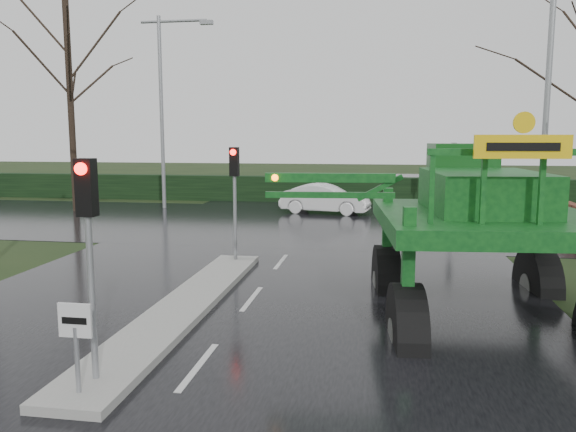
% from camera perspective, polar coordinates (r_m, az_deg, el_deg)
% --- Properties ---
extents(ground, '(140.00, 140.00, 0.00)m').
position_cam_1_polar(ground, '(9.85, -9.10, -14.96)').
color(ground, black).
rests_on(ground, ground).
extents(road_main, '(14.00, 80.00, 0.02)m').
position_cam_1_polar(road_main, '(19.20, 0.31, -3.42)').
color(road_main, black).
rests_on(road_main, ground).
extents(road_cross, '(80.00, 12.00, 0.02)m').
position_cam_1_polar(road_cross, '(25.06, 2.44, -0.71)').
color(road_cross, black).
rests_on(road_cross, ground).
extents(median_island, '(1.20, 10.00, 0.16)m').
position_cam_1_polar(median_island, '(12.89, -10.43, -8.98)').
color(median_island, gray).
rests_on(median_island, ground).
extents(hedge_row, '(44.00, 0.90, 1.50)m').
position_cam_1_polar(hedge_row, '(32.86, 4.11, 2.69)').
color(hedge_row, black).
rests_on(hedge_row, ground).
extents(brick_wall, '(0.40, 20.00, 1.20)m').
position_cam_1_polar(brick_wall, '(25.93, 26.16, 0.09)').
color(brick_wall, '#592D1E').
rests_on(brick_wall, ground).
extents(keep_left_sign, '(0.50, 0.07, 1.35)m').
position_cam_1_polar(keep_left_sign, '(8.71, -20.77, -11.09)').
color(keep_left_sign, gray).
rests_on(keep_left_sign, ground).
extents(traffic_signal_near, '(0.26, 0.33, 3.52)m').
position_cam_1_polar(traffic_signal_near, '(8.77, -19.67, -0.58)').
color(traffic_signal_near, gray).
rests_on(traffic_signal_near, ground).
extents(traffic_signal_mid, '(0.26, 0.33, 3.52)m').
position_cam_1_polar(traffic_signal_mid, '(16.67, -5.46, 3.76)').
color(traffic_signal_mid, gray).
rests_on(traffic_signal_mid, ground).
extents(traffic_signal_far, '(0.26, 0.33, 3.52)m').
position_cam_1_polar(traffic_signal_far, '(28.85, 16.44, 5.29)').
color(traffic_signal_far, gray).
rests_on(traffic_signal_far, ground).
extents(street_light_right, '(3.85, 0.30, 10.00)m').
position_cam_1_polar(street_light_right, '(21.36, 24.16, 13.19)').
color(street_light_right, gray).
rests_on(street_light_right, ground).
extents(street_light_left_far, '(3.85, 0.30, 10.00)m').
position_cam_1_polar(street_light_left_far, '(30.75, -12.24, 11.93)').
color(street_light_left_far, gray).
rests_on(street_light_left_far, ground).
extents(tree_left_far, '(7.70, 7.70, 13.26)m').
position_cam_1_polar(tree_left_far, '(30.91, -21.38, 13.70)').
color(tree_left_far, black).
rests_on(tree_left_far, ground).
extents(crop_sprayer, '(9.52, 6.31, 5.33)m').
position_cam_1_polar(crop_sprayer, '(10.91, 12.09, 0.98)').
color(crop_sprayer, black).
rests_on(crop_sprayer, ground).
extents(white_sedan, '(4.60, 2.21, 1.46)m').
position_cam_1_polar(white_sedan, '(28.20, 3.77, 0.26)').
color(white_sedan, white).
rests_on(white_sedan, ground).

